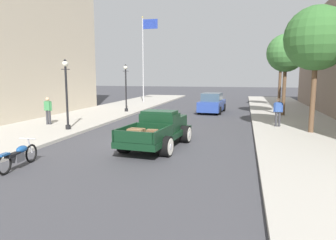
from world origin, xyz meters
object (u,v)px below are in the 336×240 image
street_tree_nearest (317,39)px  street_lamp_far (126,84)px  hotrod_truck_dark_green (159,129)px  motorcycle_parked (19,156)px  pedestrian_sidewalk_right (278,111)px  flagpole (145,50)px  street_tree_second (286,53)px  car_background_blue (212,103)px  street_lamp_near (66,89)px  street_tree_third (281,59)px  pedestrian_sidewalk_left (48,109)px

street_tree_nearest → street_lamp_far: bearing=152.7°
hotrod_truck_dark_green → street_tree_nearest: (7.08, 4.39, 4.20)m
street_lamp_far → motorcycle_parked: bearing=-82.3°
street_tree_nearest → pedestrian_sidewalk_right: bearing=134.3°
street_tree_nearest → hotrod_truck_dark_green: bearing=-148.2°
flagpole → street_tree_second: 15.85m
pedestrian_sidewalk_right → street_tree_nearest: street_tree_nearest is taller
car_background_blue → motorcycle_parked: bearing=-105.3°
hotrod_truck_dark_green → street_tree_second: (6.47, 11.58, 3.95)m
car_background_blue → street_lamp_near: (-6.85, -10.90, 1.62)m
pedestrian_sidewalk_right → street_tree_third: (1.31, 12.62, 3.51)m
street_lamp_far → flagpole: bearing=97.6°
street_tree_second → hotrod_truck_dark_green: bearing=-119.2°
pedestrian_sidewalk_left → pedestrian_sidewalk_right: 13.71m
street_lamp_near → street_lamp_far: size_ratio=1.00×
pedestrian_sidewalk_right → street_lamp_near: (-11.40, -3.77, 1.30)m
street_lamp_near → street_tree_second: street_tree_second is taller
street_lamp_far → street_tree_second: size_ratio=0.65×
motorcycle_parked → street_lamp_near: (-2.10, 6.53, 1.94)m
pedestrian_sidewalk_left → street_lamp_far: street_lamp_far is taller
pedestrian_sidewalk_left → street_tree_second: bearing=29.4°
pedestrian_sidewalk_right → street_lamp_far: street_lamp_far is taller
car_background_blue → street_tree_nearest: 11.39m
hotrod_truck_dark_green → street_tree_third: 20.17m
pedestrian_sidewalk_right → street_tree_third: 13.17m
street_tree_second → street_tree_third: bearing=86.8°
car_background_blue → pedestrian_sidewalk_left: pedestrian_sidewalk_left is taller
pedestrian_sidewalk_left → hotrod_truck_dark_green: bearing=-23.6°
pedestrian_sidewalk_right → flagpole: flagpole is taller
motorcycle_parked → street_tree_nearest: bearing=38.9°
street_tree_third → car_background_blue: bearing=-136.8°
hotrod_truck_dark_green → street_tree_nearest: 9.33m
hotrod_truck_dark_green → street_tree_second: street_tree_second is taller
motorcycle_parked → pedestrian_sidewalk_right: bearing=47.9°
street_tree_third → street_tree_nearest: bearing=-89.2°
street_lamp_near → street_tree_nearest: (12.92, 2.21, 2.57)m
pedestrian_sidewalk_left → street_lamp_near: (2.08, -1.27, 1.30)m
street_tree_nearest → street_tree_second: bearing=94.8°
flagpole → street_tree_third: flagpole is taller
car_background_blue → pedestrian_sidewalk_left: size_ratio=2.67×
car_background_blue → street_lamp_near: size_ratio=1.14×
street_lamp_far → street_tree_third: street_tree_third is taller
hotrod_truck_dark_green → street_lamp_near: street_lamp_near is taller
motorcycle_parked → street_tree_nearest: (10.82, 8.74, 4.51)m
motorcycle_parked → pedestrian_sidewalk_left: bearing=118.2°
pedestrian_sidewalk_left → flagpole: flagpole is taller
street_tree_nearest → street_tree_third: 14.19m
street_lamp_near → street_tree_nearest: size_ratio=0.60×
car_background_blue → pedestrian_sidewalk_right: 8.46m
pedestrian_sidewalk_left → flagpole: (0.92, 16.40, 4.68)m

